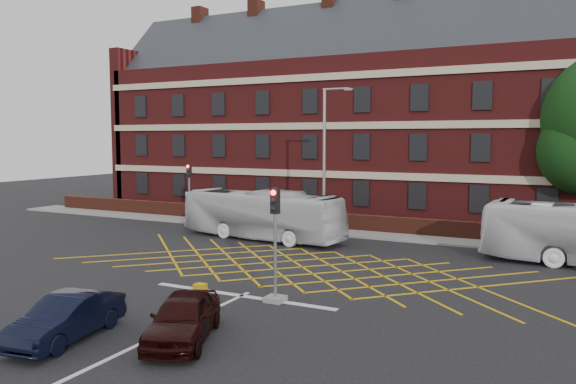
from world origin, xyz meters
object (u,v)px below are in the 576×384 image
at_px(traffic_light_far, 189,199).
at_px(traffic_light_near, 275,255).
at_px(utility_cabinet, 200,295).
at_px(bus_left, 262,215).
at_px(street_lamp, 325,189).
at_px(car_maroon, 183,317).
at_px(direction_signs, 192,202).
at_px(car_navy, 66,318).

bearing_deg(traffic_light_far, traffic_light_near, -44.26).
relative_size(traffic_light_near, utility_cabinet, 5.22).
relative_size(bus_left, utility_cabinet, 13.02).
relative_size(bus_left, street_lamp, 1.18).
bearing_deg(car_maroon, bus_left, 89.26).
relative_size(traffic_light_near, direction_signs, 1.94).
height_order(car_navy, utility_cabinet, car_navy).
relative_size(car_maroon, direction_signs, 1.92).
relative_size(traffic_light_near, street_lamp, 0.47).
bearing_deg(utility_cabinet, direction_signs, 127.26).
distance_m(bus_left, direction_signs, 9.54).
bearing_deg(traffic_light_near, direction_signs, 134.55).
distance_m(bus_left, car_navy, 17.90).
bearing_deg(traffic_light_near, street_lamp, 104.92).
height_order(bus_left, traffic_light_far, traffic_light_far).
bearing_deg(street_lamp, car_navy, -91.29).
bearing_deg(direction_signs, car_navy, -62.18).
bearing_deg(traffic_light_far, car_navy, -62.41).
bearing_deg(direction_signs, traffic_light_near, -45.45).
height_order(bus_left, car_navy, bus_left).
height_order(bus_left, traffic_light_near, traffic_light_near).
relative_size(traffic_light_far, direction_signs, 1.94).
height_order(bus_left, direction_signs, bus_left).
relative_size(bus_left, traffic_light_far, 2.49).
xyz_separation_m(car_maroon, traffic_light_far, (-13.91, 18.94, 1.05)).
xyz_separation_m(street_lamp, direction_signs, (-12.05, 3.09, -1.73)).
xyz_separation_m(traffic_light_near, utility_cabinet, (-2.21, -1.69, -1.36)).
height_order(car_maroon, direction_signs, direction_signs).
relative_size(direction_signs, utility_cabinet, 2.69).
bearing_deg(direction_signs, street_lamp, -14.38).
bearing_deg(car_navy, direction_signs, 108.71).
bearing_deg(car_maroon, direction_signs, 103.54).
distance_m(car_navy, traffic_light_far, 23.15).
bearing_deg(traffic_light_far, car_maroon, -53.71).
distance_m(bus_left, traffic_light_far, 8.09).
distance_m(car_maroon, traffic_light_near, 4.97).
relative_size(street_lamp, direction_signs, 4.10).
xyz_separation_m(traffic_light_near, direction_signs, (-15.39, 15.63, -0.39)).
bearing_deg(traffic_light_far, bus_left, -20.99).
relative_size(car_navy, traffic_light_far, 0.97).
distance_m(traffic_light_near, utility_cabinet, 3.10).
xyz_separation_m(street_lamp, utility_cabinet, (1.14, -14.24, -2.70)).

